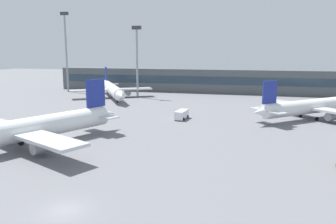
# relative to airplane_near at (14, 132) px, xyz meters

# --- Properties ---
(ground_plane) EXTENTS (400.00, 400.00, 0.00)m
(ground_plane) POSITION_rel_airplane_near_xyz_m (18.73, 24.17, -3.19)
(ground_plane) COLOR slate
(terminal_building) EXTENTS (121.95, 12.13, 9.00)m
(terminal_building) POSITION_rel_airplane_near_xyz_m (18.73, 87.60, 1.32)
(terminal_building) COLOR #4C5156
(terminal_building) RESTS_ON ground_plane
(airplane_near) EXTENTS (28.59, 39.65, 10.45)m
(airplane_near) POSITION_rel_airplane_near_xyz_m (0.00, 0.00, 0.00)
(airplane_near) COLOR white
(airplane_near) RESTS_ON ground_plane
(airplane_mid) EXTENTS (30.19, 28.87, 9.55)m
(airplane_mid) POSITION_rel_airplane_near_xyz_m (50.58, 41.19, -0.27)
(airplane_mid) COLOR white
(airplane_mid) RESTS_ON ground_plane
(airplane_far) EXTENTS (26.02, 35.63, 9.95)m
(airplane_far) POSITION_rel_airplane_near_xyz_m (-10.70, 61.15, -0.15)
(airplane_far) COLOR white
(airplane_far) RESTS_ON ground_plane
(service_van_white) EXTENTS (2.66, 5.35, 2.08)m
(service_van_white) POSITION_rel_airplane_near_xyz_m (20.13, 31.81, -2.07)
(service_van_white) COLOR white
(service_van_white) RESTS_ON ground_plane
(floodlight_tower_west) EXTENTS (3.20, 0.80, 30.58)m
(floodlight_tower_west) POSITION_rel_airplane_near_xyz_m (-35.18, 73.76, 14.19)
(floodlight_tower_west) COLOR gray
(floodlight_tower_west) RESTS_ON ground_plane
(floodlight_tower_east) EXTENTS (3.20, 0.80, 24.21)m
(floodlight_tower_east) POSITION_rel_airplane_near_xyz_m (-2.92, 65.23, 10.91)
(floodlight_tower_east) COLOR gray
(floodlight_tower_east) RESTS_ON ground_plane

